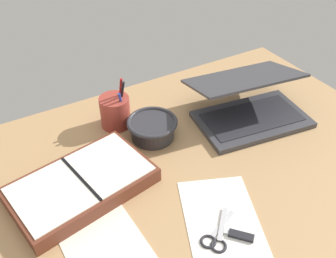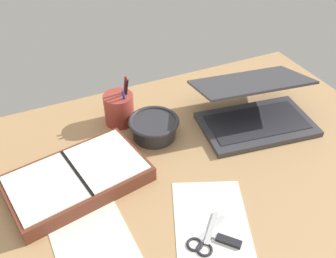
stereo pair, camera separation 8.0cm
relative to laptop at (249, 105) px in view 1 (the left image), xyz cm
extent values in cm
cube|color=tan|center=(-30.56, -12.73, -5.93)|extent=(140.00, 100.00, 2.00)
cube|color=#38383D|center=(-0.38, -2.74, -4.03)|extent=(38.27, 26.26, 1.80)
cube|color=#232328|center=(-0.38, -2.74, -3.01)|extent=(33.21, 19.69, 0.24)
cube|color=#38383D|center=(0.72, 5.14, 7.27)|extent=(38.20, 25.72, 6.40)
cube|color=navy|center=(0.65, 4.68, 7.14)|extent=(35.07, 23.15, 5.38)
cylinder|color=#2D2D33|center=(-32.42, 6.77, -2.06)|extent=(13.46, 13.46, 5.73)
torus|color=#2D2D33|center=(-32.42, 6.77, 0.80)|extent=(15.83, 15.83, 1.27)
cylinder|color=#9E382D|center=(-39.78, 18.21, 0.23)|extent=(9.58, 9.58, 10.32)
cylinder|color=black|center=(-37.16, 18.47, 3.95)|extent=(1.28, 5.58, 15.27)
cylinder|color=#233899|center=(-37.84, 16.42, 2.52)|extent=(3.34, 3.59, 12.66)
cylinder|color=#B21E1E|center=(-37.33, 19.17, 3.94)|extent=(1.83, 3.42, 15.67)
cube|color=brown|center=(-59.24, -3.81, -2.74)|extent=(39.94, 28.22, 4.37)
cube|color=silver|center=(-67.91, -5.46, -0.41)|extent=(20.35, 22.57, 0.30)
cube|color=silver|center=(-50.56, -2.16, -0.41)|extent=(20.35, 22.57, 0.30)
cube|color=black|center=(-59.24, -3.81, -0.26)|extent=(4.48, 19.55, 0.30)
cube|color=#B7B7BC|center=(-33.67, -31.64, -4.33)|extent=(7.75, 7.96, 0.30)
cube|color=#B7B7BC|center=(-33.67, -31.64, -4.63)|extent=(9.64, 4.82, 0.30)
torus|color=#232328|center=(-38.00, -36.13, -4.63)|extent=(3.90, 3.90, 0.70)
torus|color=#232328|center=(-39.45, -33.98, -4.63)|extent=(3.90, 3.90, 0.70)
cube|color=white|center=(-33.00, -30.75, -4.85)|extent=(27.50, 33.20, 0.16)
cube|color=silver|center=(-60.83, -22.05, -4.85)|extent=(18.75, 25.87, 0.16)
cube|color=black|center=(-31.85, -36.63, -4.43)|extent=(5.52, 5.78, 1.00)
cube|color=silver|center=(-34.27, -33.97, -4.43)|extent=(1.70, 1.70, 0.60)
camera|label=1|loc=(-73.43, -74.14, 70.58)|focal=40.00mm
camera|label=2|loc=(-66.30, -77.82, 70.58)|focal=40.00mm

